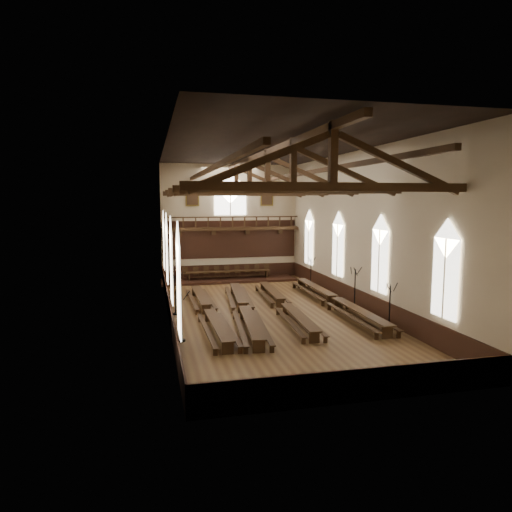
{
  "coord_description": "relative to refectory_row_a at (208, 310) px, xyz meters",
  "views": [
    {
      "loc": [
        -6.94,
        -26.68,
        6.9
      ],
      "look_at": [
        -0.35,
        1.5,
        3.34
      ],
      "focal_mm": 32.0,
      "sensor_mm": 36.0,
      "label": 1
    }
  ],
  "objects": [
    {
      "name": "ground",
      "position": [
        3.74,
        0.55,
        -0.5
      ],
      "size": [
        26.0,
        26.0,
        0.0
      ],
      "primitive_type": "plane",
      "color": "brown",
      "rests_on": "ground"
    },
    {
      "name": "room_walls",
      "position": [
        3.74,
        0.55,
        5.96
      ],
      "size": [
        26.0,
        26.0,
        26.0
      ],
      "color": "#BDAD8F",
      "rests_on": "ground"
    },
    {
      "name": "wainscot_band",
      "position": [
        3.74,
        0.55,
        0.1
      ],
      "size": [
        12.0,
        26.0,
        1.2
      ],
      "color": "black",
      "rests_on": "ground"
    },
    {
      "name": "side_windows",
      "position": [
        3.74,
        0.55,
        3.25
      ],
      "size": [
        11.85,
        19.8,
        4.5
      ],
      "color": "white",
      "rests_on": "room_walls"
    },
    {
      "name": "end_window",
      "position": [
        3.74,
        13.45,
        6.73
      ],
      "size": [
        2.8,
        0.12,
        3.8
      ],
      "color": "white",
      "rests_on": "room_walls"
    },
    {
      "name": "minstrels_gallery",
      "position": [
        3.74,
        13.21,
        3.41
      ],
      "size": [
        11.8,
        1.24,
        3.7
      ],
      "color": "#361F11",
      "rests_on": "room_walls"
    },
    {
      "name": "portraits",
      "position": [
        3.74,
        13.45,
        6.6
      ],
      "size": [
        7.75,
        0.09,
        1.45
      ],
      "color": "brown",
      "rests_on": "room_walls"
    },
    {
      "name": "roof_trusses",
      "position": [
        3.74,
        0.55,
        7.72
      ],
      "size": [
        11.7,
        25.7,
        2.8
      ],
      "color": "#361F11",
      "rests_on": "room_walls"
    },
    {
      "name": "refectory_row_a",
      "position": [
        0.0,
        0.0,
        0.0
      ],
      "size": [
        1.43,
        13.75,
        0.68
      ],
      "color": "#361F11",
      "rests_on": "ground"
    },
    {
      "name": "refectory_row_b",
      "position": [
        2.19,
        -0.01,
        0.03
      ],
      "size": [
        2.13,
        14.2,
        0.72
      ],
      "color": "#361F11",
      "rests_on": "ground"
    },
    {
      "name": "refectory_row_c",
      "position": [
        4.82,
        0.56,
        -0.01
      ],
      "size": [
        1.71,
        13.67,
        0.66
      ],
      "color": "#361F11",
      "rests_on": "ground"
    },
    {
      "name": "refectory_row_d",
      "position": [
        8.3,
        0.73,
        0.04
      ],
      "size": [
        1.56,
        14.28,
        0.74
      ],
      "color": "#361F11",
      "rests_on": "ground"
    },
    {
      "name": "dais",
      "position": [
        3.27,
        11.95,
        -0.4
      ],
      "size": [
        11.4,
        2.94,
        0.2
      ],
      "primitive_type": "cube",
      "color": "black",
      "rests_on": "ground"
    },
    {
      "name": "high_table",
      "position": [
        3.27,
        11.95,
        0.28
      ],
      "size": [
        7.25,
        0.87,
        0.68
      ],
      "color": "#361F11",
      "rests_on": "dais"
    },
    {
      "name": "high_chairs",
      "position": [
        3.27,
        12.67,
        0.25
      ],
      "size": [
        7.65,
        0.46,
        1.01
      ],
      "color": "#361F11",
      "rests_on": "dais"
    },
    {
      "name": "candelabrum_left_near",
      "position": [
        -1.81,
        -4.17,
        0.27
      ],
      "size": [
        0.71,
        0.77,
        2.52
      ],
      "color": "black",
      "rests_on": "ground"
    },
    {
      "name": "candelabrum_left_mid",
      "position": [
        -1.81,
        1.26,
        0.27
      ],
      "size": [
        0.73,
        0.76,
        2.53
      ],
      "color": "black",
      "rests_on": "ground"
    },
    {
      "name": "candelabrum_left_far",
      "position": [
        -1.81,
        6.05,
        0.21
      ],
      "size": [
        0.66,
        0.71,
        2.33
      ],
      "color": "black",
      "rests_on": "ground"
    },
    {
      "name": "candelabrum_right_near",
      "position": [
        9.29,
        -4.37,
        0.26
      ],
      "size": [
        0.75,
        0.73,
        2.5
      ],
      "color": "black",
      "rests_on": "ground"
    },
    {
      "name": "candelabrum_right_mid",
      "position": [
        9.29,
        -0.07,
        0.33
      ],
      "size": [
        0.77,
        0.83,
        2.73
      ],
      "color": "black",
      "rests_on": "ground"
    },
    {
      "name": "candelabrum_right_far",
      "position": [
        9.29,
        7.99,
        0.22
      ],
      "size": [
        0.67,
        0.72,
        2.37
      ],
      "color": "black",
      "rests_on": "ground"
    }
  ]
}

